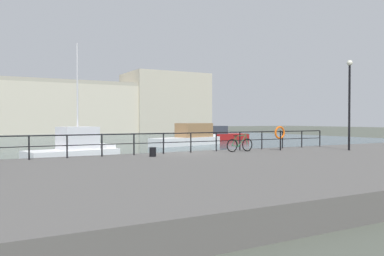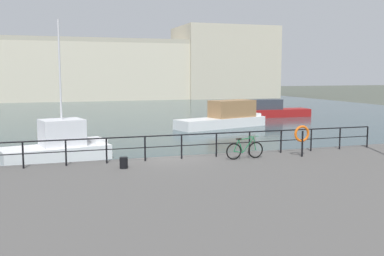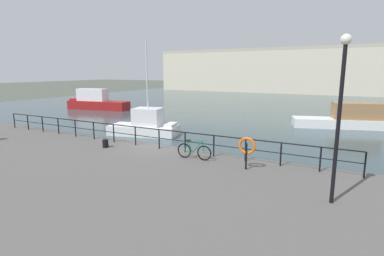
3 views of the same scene
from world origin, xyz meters
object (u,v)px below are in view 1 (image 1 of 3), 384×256
at_px(life_ring_stand, 280,133).
at_px(quay_lamp_post, 349,94).
at_px(moored_blue_motorboat, 190,137).
at_px(mooring_bollard, 153,152).
at_px(harbor_building, 74,107).
at_px(moored_small_launch, 74,149).
at_px(parked_bicycle, 240,145).
at_px(moored_green_narrowboat, 218,135).

distance_m(life_ring_stand, quay_lamp_post, 4.60).
distance_m(moored_blue_motorboat, mooring_bollard, 20.87).
relative_size(harbor_building, mooring_bollard, 160.01).
height_order(moored_small_launch, parked_bicycle, moored_small_launch).
bearing_deg(life_ring_stand, moored_blue_motorboat, 78.62).
height_order(moored_blue_motorboat, life_ring_stand, moored_blue_motorboat).
bearing_deg(quay_lamp_post, life_ring_stand, 150.43).
relative_size(moored_green_narrowboat, mooring_bollard, 16.55).
bearing_deg(moored_green_narrowboat, life_ring_stand, 65.91).
distance_m(parked_bicycle, life_ring_stand, 2.74).
bearing_deg(moored_blue_motorboat, parked_bicycle, -127.01).
xyz_separation_m(moored_small_launch, parked_bicycle, (7.57, -6.29, 0.39)).
bearing_deg(moored_small_launch, moored_green_narrowboat, 25.76).
xyz_separation_m(life_ring_stand, quay_lamp_post, (3.46, -1.97, 2.29)).
bearing_deg(life_ring_stand, parked_bicycle, 174.87).
bearing_deg(harbor_building, moored_green_narrowboat, -75.05).
relative_size(moored_blue_motorboat, mooring_bollard, 18.83).
relative_size(mooring_bollard, quay_lamp_post, 0.08).
bearing_deg(moored_green_narrowboat, harbor_building, -74.18).
xyz_separation_m(moored_green_narrowboat, parked_bicycle, (-13.85, -23.79, 0.45)).
bearing_deg(moored_small_launch, quay_lamp_post, -45.32).
bearing_deg(quay_lamp_post, moored_small_launch, 148.17).
bearing_deg(mooring_bollard, moored_blue_motorboat, 56.64).
bearing_deg(moored_small_launch, mooring_bollard, -84.82).
bearing_deg(moored_green_narrowboat, moored_small_launch, 40.12).
bearing_deg(parked_bicycle, life_ring_stand, -7.25).
bearing_deg(parked_bicycle, moored_small_launch, 138.13).
xyz_separation_m(moored_green_narrowboat, mooring_bollard, (-19.17, -24.13, 0.28)).
xyz_separation_m(harbor_building, moored_green_narrowboat, (9.88, -37.00, -4.41)).
distance_m(mooring_bollard, life_ring_stand, 8.02).
distance_m(harbor_building, quay_lamp_post, 63.04).
relative_size(moored_green_narrowboat, parked_bicycle, 4.11).
xyz_separation_m(moored_green_narrowboat, moored_blue_motorboat, (-7.69, -6.69, 0.16)).
relative_size(harbor_building, parked_bicycle, 39.75).
height_order(harbor_building, moored_small_launch, harbor_building).
relative_size(parked_bicycle, mooring_bollard, 4.03).
height_order(harbor_building, life_ring_stand, harbor_building).
xyz_separation_m(moored_blue_motorboat, parked_bicycle, (-6.15, -17.10, 0.29)).
bearing_deg(parked_bicycle, moored_blue_motorboat, 68.09).
distance_m(harbor_building, moored_small_launch, 55.87).
height_order(harbor_building, mooring_bollard, harbor_building).
bearing_deg(moored_green_narrowboat, mooring_bollard, 52.39).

